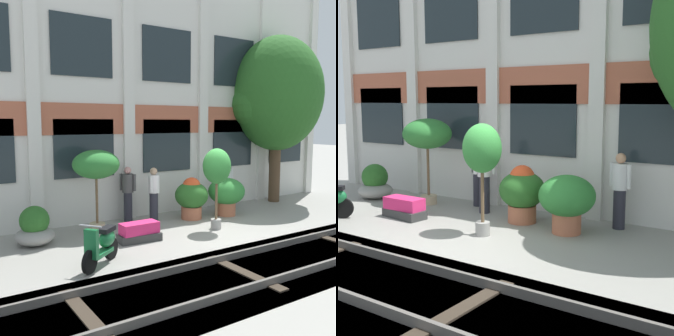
% 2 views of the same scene
% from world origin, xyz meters
% --- Properties ---
extents(ground_plane, '(80.00, 80.00, 0.00)m').
position_xyz_m(ground_plane, '(0.00, 0.00, 0.00)').
color(ground_plane, gray).
extents(apartment_facade, '(14.63, 0.64, 8.18)m').
position_xyz_m(apartment_facade, '(0.00, 3.35, 4.07)').
color(apartment_facade, silver).
rests_on(apartment_facade, ground).
extents(rail_tracks, '(22.27, 2.80, 0.43)m').
position_xyz_m(rail_tracks, '(0.00, -2.27, -0.13)').
color(rail_tracks, '#5B5449').
rests_on(rail_tracks, ground).
extents(broadleaf_tree, '(3.50, 3.33, 6.17)m').
position_xyz_m(broadleaf_tree, '(4.44, 2.48, 3.95)').
color(broadleaf_tree, '#4C3826').
rests_on(broadleaf_tree, ground).
extents(potted_plant_square_trough, '(1.13, 0.58, 0.48)m').
position_xyz_m(potted_plant_square_trough, '(-2.34, 0.73, 0.23)').
color(potted_plant_square_trough, '#333333').
rests_on(potted_plant_square_trough, ground).
extents(potted_plant_wide_bowl, '(0.96, 0.96, 0.97)m').
position_xyz_m(potted_plant_wide_bowl, '(-4.65, 1.85, 0.41)').
color(potted_plant_wide_bowl, gray).
rests_on(potted_plant_wide_bowl, ground).
extents(potted_plant_glazed_jar, '(1.04, 1.04, 1.30)m').
position_xyz_m(potted_plant_glazed_jar, '(0.16, 1.94, 0.72)').
color(potted_plant_glazed_jar, '#B76647').
rests_on(potted_plant_glazed_jar, ground).
extents(potted_plant_tall_urn, '(0.79, 0.79, 2.28)m').
position_xyz_m(potted_plant_tall_urn, '(0.05, 0.60, 1.72)').
color(potted_plant_tall_urn, gray).
rests_on(potted_plant_tall_urn, ground).
extents(potted_plant_low_pan, '(1.28, 1.28, 2.26)m').
position_xyz_m(potted_plant_low_pan, '(-2.89, 2.15, 1.81)').
color(potted_plant_low_pan, tan).
rests_on(potted_plant_low_pan, ground).
extents(potted_plant_ribbed_drum, '(1.18, 1.18, 1.22)m').
position_xyz_m(potted_plant_ribbed_drum, '(1.39, 1.71, 0.72)').
color(potted_plant_ribbed_drum, '#B76647').
rests_on(potted_plant_ribbed_drum, ground).
extents(scooter_second_parked, '(1.15, 0.91, 0.98)m').
position_xyz_m(scooter_second_parked, '(-3.79, -0.34, 0.44)').
color(scooter_second_parked, black).
rests_on(scooter_second_parked, ground).
extents(resident_by_doorway, '(0.37, 0.43, 1.68)m').
position_xyz_m(resident_by_doorway, '(-1.66, 2.70, 0.90)').
color(resident_by_doorway, '#282833').
rests_on(resident_by_doorway, ground).
extents(resident_watching_tracks, '(0.43, 0.37, 1.66)m').
position_xyz_m(resident_watching_tracks, '(-1.07, 2.17, 0.89)').
color(resident_watching_tracks, '#282833').
rests_on(resident_watching_tracks, ground).
extents(resident_near_plants, '(0.51, 0.34, 1.64)m').
position_xyz_m(resident_near_plants, '(2.17, 2.64, 0.88)').
color(resident_near_plants, '#282833').
rests_on(resident_near_plants, ground).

